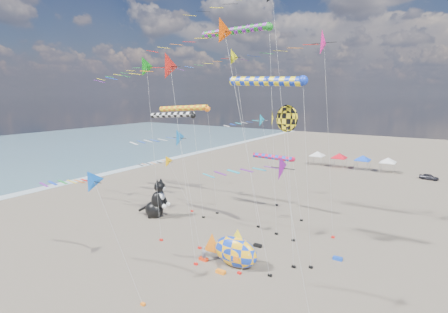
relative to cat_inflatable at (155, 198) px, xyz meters
name	(u,v)px	position (x,y,z in m)	size (l,w,h in m)	color
ground	(154,298)	(13.09, -14.02, -2.69)	(260.00, 260.00, 0.00)	brown
delta_kite_0	(252,122)	(7.23, 13.45, 9.52)	(10.15, 2.10, 13.56)	#108CB7
delta_kite_1	(220,36)	(14.13, -5.81, 18.73)	(12.99, 2.38, 22.90)	#E84502
delta_kite_2	(134,68)	(2.64, -5.28, 16.39)	(10.24, 2.31, 20.53)	#0F8515
delta_kite_3	(102,184)	(9.00, -15.21, 6.56)	(9.97, 1.95, 10.57)	blue
delta_kite_4	(263,170)	(21.87, -12.31, 8.69)	(8.95, 1.80, 12.64)	#7E1189
delta_kite_6	(160,68)	(8.71, -7.70, 16.05)	(13.40, 2.73, 20.36)	red
delta_kite_7	(219,59)	(7.43, 4.23, 17.87)	(13.20, 2.19, 22.00)	#FBFA12
delta_kite_8	(317,46)	(19.06, 6.00, 18.83)	(12.58, 2.96, 23.23)	#F11A86
delta_kite_9	(170,141)	(6.92, -4.61, 8.72)	(10.22, 2.02, 12.76)	blue
delta_kite_10	(168,162)	(-1.67, 4.46, 4.00)	(9.24, 1.81, 7.94)	#FFB30B
windsock_0	(270,82)	(17.44, -2.31, 14.79)	(9.07, 0.91, 18.00)	#1332BF
windsock_1	(174,115)	(0.80, 3.30, 10.82)	(8.79, 0.72, 13.95)	black
windsock_2	(239,31)	(10.67, 3.39, 20.76)	(10.33, 0.86, 23.96)	#178220
windsock_3	(275,158)	(12.94, 9.25, 5.33)	(7.42, 0.66, 8.41)	red
windsock_4	(185,109)	(0.83, 5.67, 11.64)	(10.05, 0.79, 14.78)	orange
angelfish_kite	(285,120)	(18.57, -1.11, 11.22)	(3.74, 3.02, 15.34)	yellow
cat_inflatable	(155,198)	(0.00, 0.00, 0.00)	(3.98, 1.99, 5.37)	black
fish_inflatable	(235,252)	(15.92, -5.92, -1.16)	(6.08, 2.15, 3.86)	#1338BD
person_adult	(204,254)	(12.76, -6.65, -1.93)	(0.55, 0.36, 1.51)	gray
child_green	(238,260)	(16.14, -5.75, -2.07)	(0.60, 0.47, 1.24)	#1B752C
child_blue	(217,247)	(12.73, -4.24, -2.19)	(0.58, 0.24, 0.99)	#1E51A2
kite_bag_0	(338,258)	(23.87, 0.78, -2.54)	(0.90, 0.44, 0.30)	blue
kite_bag_1	(204,259)	(12.64, -6.55, -2.54)	(0.90, 0.44, 0.30)	red
kite_bag_2	(221,272)	(15.47, -7.76, -2.54)	(0.90, 0.44, 0.30)	orange
kite_bag_3	(258,246)	(15.74, -0.83, -2.54)	(0.90, 0.44, 0.30)	black
tent_row	(351,155)	(14.59, 45.98, 0.46)	(19.20, 4.20, 3.80)	silver
parked_car	(429,177)	(29.79, 43.98, -2.12)	(1.34, 3.33, 1.14)	#26262D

